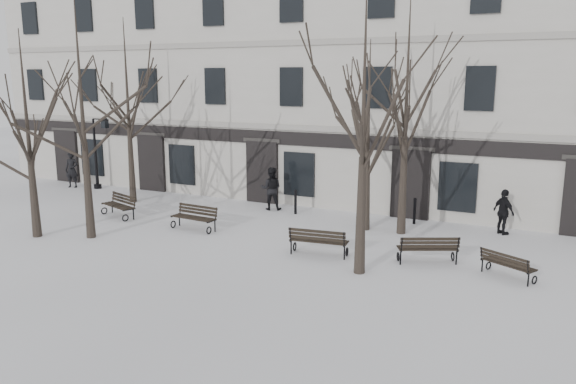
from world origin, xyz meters
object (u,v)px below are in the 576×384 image
Objects in this scene: bench_2 at (507,264)px; lamp_post at (99,147)px; bench_4 at (428,248)px; tree_2 at (364,96)px; tree_1 at (81,93)px; bench_3 at (120,205)px; bench_0 at (195,217)px; tree_0 at (26,110)px; bench_1 at (318,241)px.

lamp_post is (-20.59, 5.05, 1.79)m from bench_2.
bench_4 is at bearing -14.53° from lamp_post.
tree_1 is at bearing -176.34° from tree_2.
bench_4 is at bearing 46.54° from tree_2.
tree_1 reaches higher than bench_2.
bench_3 is at bearing -28.25° from bench_4.
bench_3 is at bearing 25.82° from bench_2.
tree_2 is 4.26× the size of bench_3.
bench_0 is at bearing 42.40° from tree_1.
tree_0 is 12.19m from tree_2.
tree_1 is at bearing -14.67° from bench_4.
bench_0 is 0.50× the size of lamp_post.
tree_0 is at bearing -140.12° from bench_0.
tree_1 is at bearing 3.96° from bench_1.
tree_1 is 9.82m from bench_1.
tree_0 is 3.78× the size of bench_3.
tree_1 reaches higher than bench_1.
lamp_post is at bearing -40.73° from bench_4.
tree_2 reaches higher than tree_0.
bench_4 is at bearing -174.01° from bench_1.
bench_1 is at bearing 150.90° from tree_2.
bench_3 is 0.51× the size of lamp_post.
tree_2 is 5.36m from bench_4.
lamp_post reaches higher than bench_3.
tree_1 is 4.34× the size of bench_4.
bench_0 reaches higher than bench_2.
bench_2 is 0.43× the size of lamp_post.
bench_3 is at bearing -39.76° from lamp_post.
bench_0 is at bearing -26.44° from lamp_post.
tree_1 is 15.20m from bench_2.
tree_0 is 0.89× the size of tree_1.
bench_1 is at bearing -5.23° from bench_0.
bench_2 is (14.26, 2.09, -4.85)m from tree_1.
tree_1 is 1.00× the size of tree_2.
bench_4 is at bearing 11.53° from tree_1.
bench_1 is 1.00× the size of bench_3.
bench_0 is 1.15× the size of bench_2.
tree_1 is at bearing 37.12° from bench_2.
bench_1 is 3.52m from bench_4.
bench_0 is at bearing 165.30° from tree_2.
lamp_post is at bearing 119.24° from tree_0.
tree_1 is at bearing -48.43° from lamp_post.
tree_2 is at bearing 3.66° from tree_1.
bench_4 is at bearing 3.38° from bench_0.
tree_0 is 2.14m from tree_1.
bench_4 is at bearing 20.90° from bench_2.
tree_2 is 2.19× the size of lamp_post.
bench_3 is at bearing 79.60° from tree_0.
bench_2 is 21.28m from lamp_post.
bench_3 reaches higher than bench_0.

